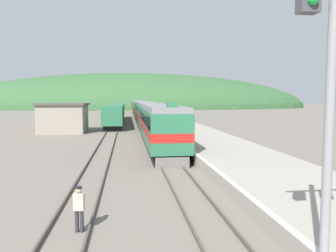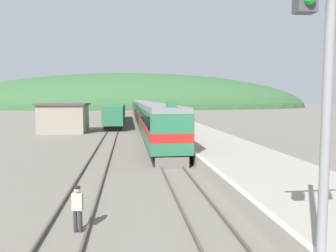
% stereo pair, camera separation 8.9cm
% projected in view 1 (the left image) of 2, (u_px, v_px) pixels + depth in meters
% --- Properties ---
extents(track_main, '(1.52, 180.00, 0.16)m').
position_uv_depth(track_main, '(140.00, 118.00, 73.34)').
color(track_main, '#4C443D').
rests_on(track_main, ground).
extents(track_siding, '(1.52, 180.00, 0.16)m').
position_uv_depth(track_siding, '(118.00, 119.00, 72.72)').
color(track_siding, '#4C443D').
rests_on(track_siding, ground).
extents(platform, '(6.07, 140.00, 0.89)m').
position_uv_depth(platform, '(173.00, 124.00, 54.11)').
color(platform, '#9E9689').
rests_on(platform, ground).
extents(distant_hills, '(173.14, 77.91, 33.18)m').
position_uv_depth(distant_hills, '(133.00, 108.00, 160.13)').
color(distant_hills, '#335B33').
rests_on(distant_hills, ground).
extents(station_shed, '(6.32, 6.84, 3.94)m').
position_uv_depth(station_shed, '(64.00, 118.00, 44.36)').
color(station_shed, gray).
rests_on(station_shed, ground).
extents(express_train_lead_car, '(2.91, 21.67, 4.37)m').
position_uv_depth(express_train_lead_car, '(157.00, 123.00, 31.65)').
color(express_train_lead_car, black).
rests_on(express_train_lead_car, ground).
extents(carriage_second, '(2.90, 22.08, 4.01)m').
position_uv_depth(carriage_second, '(145.00, 113.00, 54.39)').
color(carriage_second, black).
rests_on(carriage_second, ground).
extents(carriage_third, '(2.90, 22.08, 4.01)m').
position_uv_depth(carriage_third, '(139.00, 109.00, 77.09)').
color(carriage_third, black).
rests_on(carriage_third, ground).
extents(carriage_fourth, '(2.90, 22.08, 4.01)m').
position_uv_depth(carriage_fourth, '(137.00, 106.00, 99.78)').
color(carriage_fourth, black).
rests_on(carriage_fourth, ground).
extents(siding_train, '(2.90, 34.82, 3.45)m').
position_uv_depth(siding_train, '(116.00, 113.00, 61.61)').
color(siding_train, black).
rests_on(siding_train, ground).
extents(signal_mast_main, '(2.20, 0.42, 8.30)m').
position_uv_depth(signal_mast_main, '(333.00, 56.00, 6.53)').
color(signal_mast_main, gray).
rests_on(signal_mast_main, ground).
extents(track_worker, '(0.39, 0.27, 1.61)m').
position_uv_depth(track_worker, '(79.00, 207.00, 11.26)').
color(track_worker, '#2D2D33').
rests_on(track_worker, ground).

